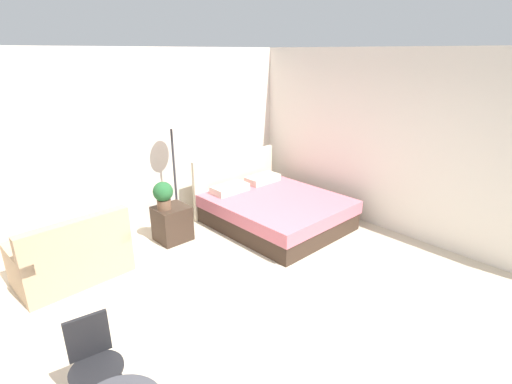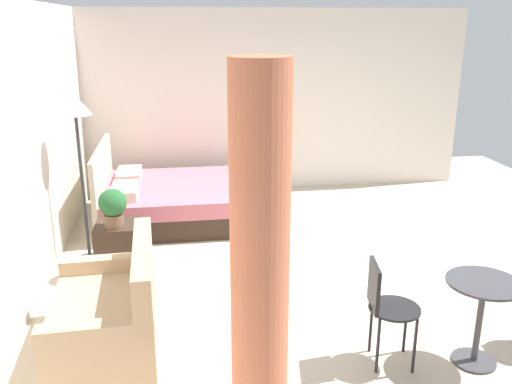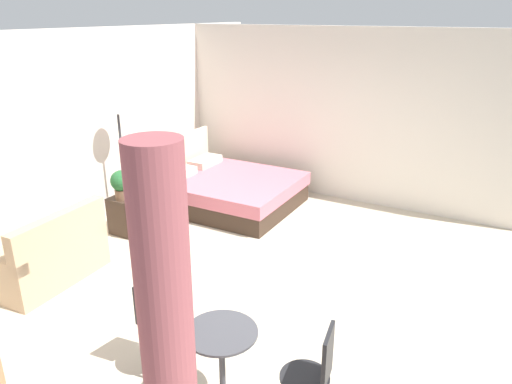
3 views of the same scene
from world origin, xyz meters
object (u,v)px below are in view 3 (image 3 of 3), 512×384
object	(u,v)px
cafe_chair_near_window	(316,371)
bed	(226,189)
potted_plant	(121,183)
balcony_table	(222,355)
cafe_chair_near_couch	(158,316)
floor_lamp	(118,117)
nightstand	(130,214)
couch	(46,257)

from	to	relation	value
cafe_chair_near_window	bed	bearing A→B (deg)	40.86
potted_plant	balcony_table	size ratio (longest dim) A/B	0.59
cafe_chair_near_couch	floor_lamp	bearing A→B (deg)	48.11
potted_plant	cafe_chair_near_couch	size ratio (longest dim) A/B	0.49
bed	nightstand	world-z (taller)	bed
bed	couch	size ratio (longest dim) A/B	1.62
couch	potted_plant	bearing A→B (deg)	3.75
bed	cafe_chair_near_window	distance (m)	4.61
couch	potted_plant	xyz separation A→B (m)	(1.37, 0.09, 0.47)
nightstand	floor_lamp	bearing A→B (deg)	49.08
cafe_chair_near_couch	potted_plant	bearing A→B (deg)	49.55
couch	balcony_table	bearing A→B (deg)	-102.31
floor_lamp	balcony_table	bearing A→B (deg)	-126.22
cafe_chair_near_window	cafe_chair_near_couch	distance (m)	1.45
couch	nightstand	distance (m)	1.47
potted_plant	cafe_chair_near_window	size ratio (longest dim) A/B	0.46
couch	floor_lamp	size ratio (longest dim) A/B	0.71
potted_plant	cafe_chair_near_couch	distance (m)	2.90
floor_lamp	cafe_chair_near_window	world-z (taller)	floor_lamp
nightstand	cafe_chair_near_couch	size ratio (longest dim) A/B	0.63
floor_lamp	cafe_chair_near_couch	distance (m)	3.59
nightstand	potted_plant	size ratio (longest dim) A/B	1.29
cafe_chair_near_window	cafe_chair_near_couch	bearing A→B (deg)	90.54
potted_plant	cafe_chair_near_window	distance (m)	4.10
floor_lamp	cafe_chair_near_window	xyz separation A→B (m)	(-2.28, -4.00, -1.03)
bed	balcony_table	distance (m)	4.27
balcony_table	cafe_chair_near_couch	bearing A→B (deg)	81.32
bed	cafe_chair_near_couch	world-z (taller)	bed
floor_lamp	cafe_chair_near_window	size ratio (longest dim) A/B	2.06
potted_plant	balcony_table	world-z (taller)	potted_plant
floor_lamp	cafe_chair_near_window	bearing A→B (deg)	-119.63
nightstand	balcony_table	distance (m)	3.59
couch	nightstand	xyz separation A→B (m)	(1.47, 0.08, -0.03)
nightstand	cafe_chair_near_couch	xyz separation A→B (m)	(-1.98, -2.19, 0.26)
floor_lamp	couch	bearing A→B (deg)	-166.05
potted_plant	cafe_chair_near_window	bearing A→B (deg)	-117.04
potted_plant	cafe_chair_near_window	world-z (taller)	potted_plant
nightstand	cafe_chair_near_window	size ratio (longest dim) A/B	0.59
balcony_table	cafe_chair_near_couch	xyz separation A→B (m)	(0.11, 0.72, 0.04)
floor_lamp	cafe_chair_near_couch	world-z (taller)	floor_lamp
couch	floor_lamp	distance (m)	2.24
balcony_table	cafe_chair_near_window	distance (m)	0.74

